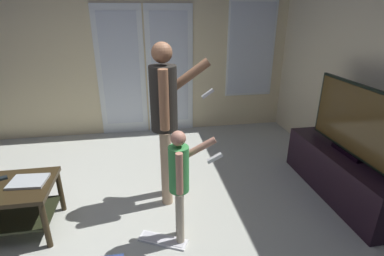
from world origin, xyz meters
name	(u,v)px	position (x,y,z in m)	size (l,w,h in m)	color
ground_plane	(120,231)	(0.00, 0.00, -0.01)	(5.49, 5.02, 0.02)	#B5B8AC
wall_back_with_doors	(129,56)	(0.11, 2.47, 1.26)	(5.49, 0.09, 2.59)	beige
coffee_table	(4,199)	(-0.98, 0.16, 0.36)	(0.86, 0.58, 0.49)	#2E2313
tv_stand	(342,174)	(2.40, 0.19, 0.25)	(0.47, 1.56, 0.50)	black
flat_screen_tv	(354,120)	(2.40, 0.19, 0.88)	(0.08, 1.20, 0.75)	black
person_adult	(166,112)	(0.50, 0.45, 1.00)	(0.67, 0.45, 1.66)	tan
person_child	(180,178)	(0.56, -0.20, 0.63)	(0.48, 0.28, 1.05)	tan
loose_keyboard	(163,240)	(0.39, -0.21, 0.01)	(0.45, 0.31, 0.02)	white
laptop_closed	(28,181)	(-0.76, 0.19, 0.50)	(0.30, 0.24, 0.02)	#AEB5B8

